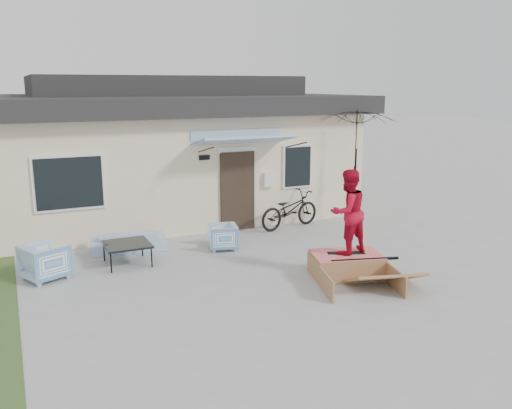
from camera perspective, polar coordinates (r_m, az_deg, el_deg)
name	(u,v)px	position (r m, az deg, el deg)	size (l,w,h in m)	color
ground	(282,293)	(10.19, 2.78, -9.33)	(90.00, 90.00, 0.00)	#9B9B9B
house	(163,146)	(17.03, -9.81, 6.14)	(10.80, 8.49, 4.10)	beige
loveseat	(128,237)	(12.88, -13.42, -3.39)	(1.70, 0.50, 0.67)	#4680B6
armchair_left	(45,260)	(11.51, -21.49, -5.48)	(0.78, 0.73, 0.81)	#4680B6
armchair_right	(223,236)	(12.68, -3.55, -3.32)	(0.64, 0.60, 0.66)	#4680B6
coffee_table	(127,254)	(11.97, -13.50, -5.10)	(0.95, 0.95, 0.47)	black
bicycle	(290,206)	(14.50, 3.58, -0.13)	(0.67, 1.91, 1.22)	black
patio_umbrella	(356,161)	(15.00, 10.54, 4.52)	(2.65, 2.57, 2.20)	black
skate_ramp	(346,265)	(11.11, 9.57, -6.35)	(1.37, 1.83, 0.46)	#8E6440
skateboard	(346,252)	(11.07, 9.55, -5.04)	(0.75, 0.19, 0.05)	black
skater	(348,210)	(10.84, 9.72, -0.61)	(0.84, 0.65, 1.71)	#B10B24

